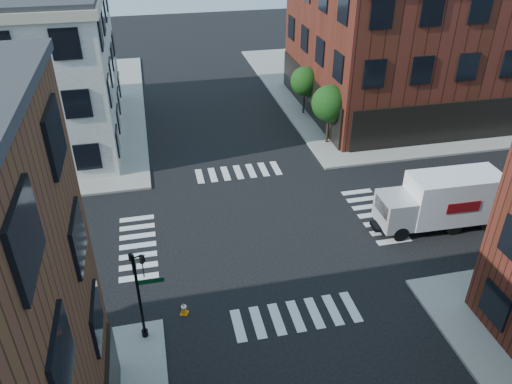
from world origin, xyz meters
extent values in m
plane|color=black|center=(0.00, 0.00, 0.00)|extent=(120.00, 120.00, 0.00)
cube|color=gray|center=(21.00, 21.00, 0.07)|extent=(30.00, 30.00, 0.15)
cube|color=#451C11|center=(20.50, 16.00, 6.00)|extent=(25.00, 16.00, 12.00)
cylinder|color=black|center=(7.50, 10.00, 0.89)|extent=(0.18, 0.18, 1.47)
cylinder|color=black|center=(7.50, 10.00, 1.62)|extent=(0.12, 0.12, 1.47)
sphere|color=black|center=(7.50, 10.00, 3.30)|extent=(2.69, 2.69, 2.69)
sphere|color=black|center=(7.75, 9.90, 2.75)|extent=(1.85, 1.85, 1.85)
cylinder|color=black|center=(7.50, 16.00, 0.81)|extent=(0.18, 0.18, 1.33)
cylinder|color=black|center=(7.50, 16.00, 1.48)|extent=(0.12, 0.12, 1.33)
sphere|color=black|center=(7.50, 16.00, 3.00)|extent=(2.43, 2.43, 2.43)
sphere|color=black|center=(7.75, 15.90, 2.51)|extent=(1.67, 1.67, 1.67)
cylinder|color=black|center=(-6.80, -6.80, 2.30)|extent=(0.12, 0.12, 4.60)
cylinder|color=black|center=(-6.80, -6.80, 0.30)|extent=(0.28, 0.28, 0.30)
cube|color=#053819|center=(-6.25, -6.80, 3.15)|extent=(1.10, 0.03, 0.22)
cube|color=#053819|center=(-6.80, -6.25, 3.40)|extent=(0.03, 1.10, 0.22)
imported|color=black|center=(-6.45, -6.70, 3.90)|extent=(0.22, 0.18, 1.10)
imported|color=black|center=(-6.90, -6.45, 3.90)|extent=(0.18, 0.22, 1.10)
cube|color=white|center=(10.75, -1.83, 1.88)|extent=(5.26, 2.37, 2.78)
cube|color=maroon|center=(10.72, -2.97, 1.88)|extent=(1.97, 0.09, 0.63)
cube|color=maroon|center=(10.78, -0.69, 1.88)|extent=(1.97, 0.09, 0.63)
cube|color=silver|center=(7.34, -1.74, 1.39)|extent=(1.85, 2.20, 1.79)
cube|color=black|center=(6.49, -1.72, 1.70)|extent=(0.13, 1.71, 0.81)
cube|color=black|center=(9.67, -1.80, 0.45)|extent=(7.20, 1.07, 0.22)
cylinder|color=black|center=(7.32, -2.68, 0.45)|extent=(0.90, 0.34, 0.90)
cylinder|color=black|center=(7.36, -0.80, 0.45)|extent=(0.90, 0.34, 0.90)
cylinder|color=black|center=(10.54, -2.76, 0.45)|extent=(0.90, 0.34, 0.90)
cylinder|color=black|center=(10.59, -0.88, 0.45)|extent=(0.90, 0.34, 0.90)
cylinder|color=black|center=(12.70, -2.82, 0.45)|extent=(0.90, 0.34, 0.90)
cylinder|color=black|center=(12.74, -0.93, 0.45)|extent=(0.90, 0.34, 0.90)
cube|color=orange|center=(-5.00, -5.70, 0.02)|extent=(0.45, 0.45, 0.04)
cone|color=orange|center=(-5.00, -5.70, 0.32)|extent=(0.43, 0.43, 0.64)
cylinder|color=white|center=(-5.00, -5.70, 0.41)|extent=(0.25, 0.25, 0.07)
camera|label=1|loc=(-5.44, -22.84, 16.83)|focal=35.00mm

